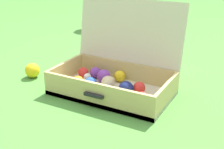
# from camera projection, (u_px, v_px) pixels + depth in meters

# --- Properties ---
(ground_plane) EXTENTS (16.00, 16.00, 0.00)m
(ground_plane) POSITION_uv_depth(u_px,v_px,m) (128.00, 91.00, 1.81)
(ground_plane) COLOR #4C8C38
(open_suitcase) EXTENTS (0.66, 0.47, 0.51)m
(open_suitcase) POSITION_uv_depth(u_px,v_px,m) (115.00, 73.00, 1.78)
(open_suitcase) COLOR beige
(open_suitcase) RESTS_ON ground
(stray_ball_on_grass) EXTENTS (0.09, 0.09, 0.09)m
(stray_ball_on_grass) POSITION_uv_depth(u_px,v_px,m) (32.00, 70.00, 1.99)
(stray_ball_on_grass) COLOR yellow
(stray_ball_on_grass) RESTS_ON ground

